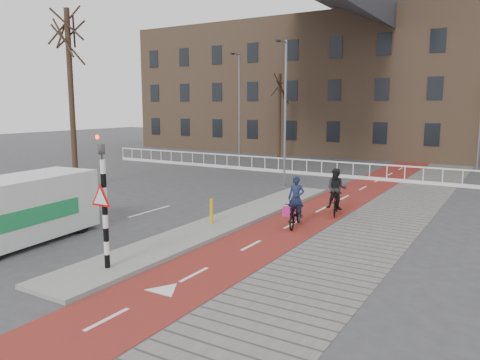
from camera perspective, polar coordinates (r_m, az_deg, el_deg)
The scene contains 15 objects.
ground at distance 14.10m, azimuth -8.12°, elevation -9.05°, with size 120.00×120.00×0.00m, color #38383A.
bike_lane at distance 21.97m, azimuth 11.77°, elevation -2.55°, with size 2.50×60.00×0.01m, color maroon.
sidewalk at distance 21.24m, azimuth 18.92°, elevation -3.26°, with size 3.00×60.00×0.01m, color slate.
curb_island at distance 17.60m, azimuth -1.65°, elevation -5.08°, with size 1.80×16.00×0.12m, color gray.
traffic_signal at distance 12.58m, azimuth -16.28°, elevation -2.18°, with size 0.80×0.80×3.68m.
bollard at distance 17.06m, azimuth -3.50°, elevation -3.79°, with size 0.12×0.12×0.90m, color #E1A00C.
cyclist_near at distance 17.05m, azimuth 6.82°, elevation -3.63°, with size 0.97×1.85×1.85m.
cyclist_far at distance 19.09m, azimuth 11.66°, elevation -1.90°, with size 0.93×1.81×1.88m.
van at distance 16.51m, azimuth -25.21°, elevation -3.14°, with size 2.45×5.10×2.12m.
railing at distance 30.78m, azimuth 4.70°, elevation 1.49°, with size 28.00×0.10×0.99m.
townhouse_row at distance 44.02m, azimuth 16.22°, elevation 13.24°, with size 46.00×10.00×15.90m.
tree_left at distance 26.11m, azimuth -19.85°, elevation 9.10°, with size 0.29×0.29×9.22m, color black.
tree_mid at distance 38.79m, azimuth 4.81°, elevation 7.70°, with size 0.28×0.28×6.88m, color black.
streetlight_near at distance 25.32m, azimuth 5.53°, elevation 7.92°, with size 0.12×0.12×7.73m, color slate.
streetlight_left at distance 36.05m, azimuth -0.09°, elevation 8.71°, with size 0.12×0.12×8.24m, color slate.
Camera 1 is at (8.53, -10.35, 4.37)m, focal length 35.00 mm.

